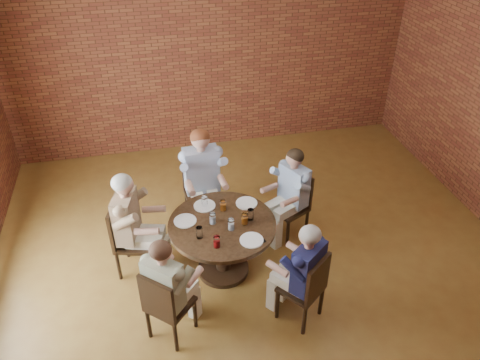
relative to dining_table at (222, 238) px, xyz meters
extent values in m
plane|color=olive|center=(0.44, -0.38, -0.53)|extent=(7.00, 7.00, 0.00)
plane|color=brown|center=(0.44, 3.12, 1.17)|extent=(7.00, 0.00, 7.00)
cylinder|color=black|center=(0.00, 0.00, -0.50)|extent=(0.62, 0.62, 0.06)
cylinder|color=black|center=(0.00, 0.00, -0.18)|extent=(0.18, 0.18, 0.64)
cylinder|color=#3F2816|center=(0.00, 0.00, 0.20)|extent=(1.24, 1.24, 0.05)
cube|color=black|center=(0.97, 0.48, -0.10)|extent=(0.55, 0.55, 0.04)
cube|color=black|center=(1.14, 0.56, 0.15)|extent=(0.22, 0.38, 0.47)
cylinder|color=black|center=(0.74, 0.56, -0.32)|extent=(0.04, 0.04, 0.41)
cylinder|color=black|center=(0.89, 0.25, -0.32)|extent=(0.04, 0.04, 0.41)
cylinder|color=black|center=(1.05, 0.71, -0.32)|extent=(0.04, 0.04, 0.41)
cylinder|color=black|center=(1.20, 0.40, -0.32)|extent=(0.04, 0.04, 0.41)
cube|color=black|center=(-0.07, 0.96, -0.10)|extent=(0.50, 0.50, 0.04)
cube|color=black|center=(-0.08, 1.18, 0.19)|extent=(0.47, 0.07, 0.54)
cylinder|color=black|center=(-0.26, 0.74, -0.32)|extent=(0.04, 0.04, 0.41)
cylinder|color=black|center=(0.15, 0.77, -0.32)|extent=(0.04, 0.04, 0.41)
cylinder|color=black|center=(-0.29, 1.15, -0.32)|extent=(0.04, 0.04, 0.41)
cylinder|color=black|center=(0.12, 1.18, -0.32)|extent=(0.04, 0.04, 0.41)
cube|color=black|center=(-1.00, 0.27, -0.10)|extent=(0.54, 0.54, 0.04)
cube|color=black|center=(-1.19, 0.33, 0.17)|extent=(0.16, 0.44, 0.51)
cylinder|color=black|center=(-0.86, 0.04, -0.32)|extent=(0.04, 0.04, 0.41)
cylinder|color=black|center=(-0.76, 0.41, -0.32)|extent=(0.04, 0.04, 0.41)
cylinder|color=black|center=(-1.23, 0.14, -0.32)|extent=(0.04, 0.04, 0.41)
cylinder|color=black|center=(-1.13, 0.51, -0.32)|extent=(0.04, 0.04, 0.41)
cube|color=black|center=(-0.69, -0.76, -0.10)|extent=(0.57, 0.57, 0.04)
cube|color=black|center=(-0.82, -0.90, 0.15)|extent=(0.33, 0.30, 0.46)
cylinder|color=black|center=(-0.45, -0.75, -0.32)|extent=(0.04, 0.04, 0.41)
cylinder|color=black|center=(-0.71, -0.52, -0.32)|extent=(0.04, 0.04, 0.41)
cylinder|color=black|center=(-0.68, -1.01, -0.32)|extent=(0.04, 0.04, 0.41)
cylinder|color=black|center=(-0.94, -0.78, -0.32)|extent=(0.04, 0.04, 0.41)
cube|color=black|center=(0.68, -0.86, -0.10)|extent=(0.56, 0.56, 0.04)
cube|color=black|center=(0.79, -1.00, 0.15)|extent=(0.34, 0.28, 0.46)
cylinder|color=black|center=(0.70, -0.62, -0.32)|extent=(0.04, 0.04, 0.41)
cylinder|color=black|center=(0.44, -0.83, -0.32)|extent=(0.04, 0.04, 0.41)
cylinder|color=black|center=(0.92, -0.88, -0.32)|extent=(0.04, 0.04, 0.41)
cylinder|color=black|center=(0.65, -1.10, -0.32)|extent=(0.04, 0.04, 0.41)
cylinder|color=white|center=(0.36, 0.30, 0.23)|extent=(0.26, 0.26, 0.01)
cylinder|color=white|center=(-0.14, 0.36, 0.23)|extent=(0.26, 0.26, 0.01)
cylinder|color=white|center=(-0.41, 0.13, 0.23)|extent=(0.26, 0.26, 0.01)
cylinder|color=white|center=(0.26, -0.36, 0.23)|extent=(0.26, 0.26, 0.01)
cylinder|color=white|center=(0.33, 0.00, 0.29)|extent=(0.07, 0.07, 0.14)
cylinder|color=white|center=(0.06, 0.24, 0.29)|extent=(0.07, 0.07, 0.14)
cylinder|color=white|center=(-0.14, 0.35, 0.29)|extent=(0.07, 0.07, 0.14)
cylinder|color=white|center=(-0.10, 0.02, 0.29)|extent=(0.07, 0.07, 0.14)
cylinder|color=white|center=(-0.29, -0.18, 0.29)|extent=(0.07, 0.07, 0.14)
cylinder|color=white|center=(-0.13, -0.37, 0.29)|extent=(0.07, 0.07, 0.14)
cylinder|color=white|center=(0.08, -0.13, 0.29)|extent=(0.07, 0.07, 0.14)
cylinder|color=white|center=(0.25, -0.06, 0.29)|extent=(0.07, 0.07, 0.14)
cube|color=black|center=(0.36, -0.37, 0.23)|extent=(0.10, 0.14, 0.01)
camera|label=1|loc=(-0.71, -4.05, 3.64)|focal=35.00mm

